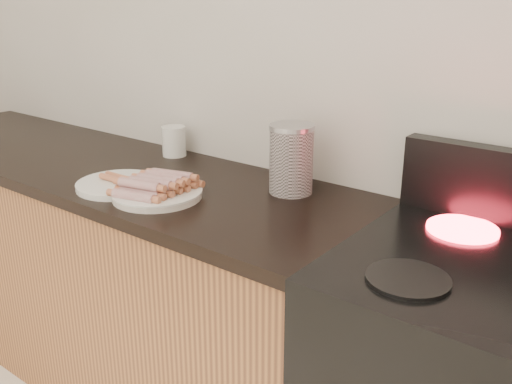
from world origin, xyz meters
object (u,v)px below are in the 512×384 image
Objects in this scene: canister at (291,159)px; mug at (174,141)px; main_plate at (157,195)px; side_plate at (119,185)px.

canister is 1.91× the size of mug.
canister is at bearing -7.16° from mug.
canister is (0.29, 0.29, 0.10)m from main_plate.
canister reaches higher than mug.
main_plate is at bearing 2.92° from side_plate.
main_plate is 1.26× the size of canister.
main_plate is 2.42× the size of mug.
main_plate is 0.17m from side_plate.
mug is at bearing 172.84° from canister.
mug is (-0.58, 0.07, -0.05)m from canister.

